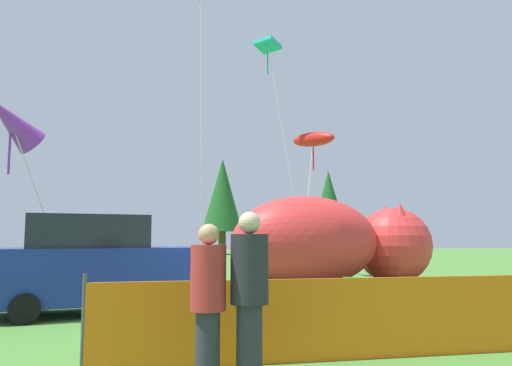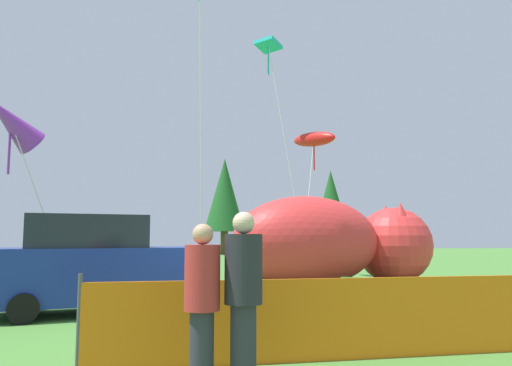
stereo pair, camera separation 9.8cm
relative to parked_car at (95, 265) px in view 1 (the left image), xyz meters
The scene contains 12 objects.
ground_plane 3.64m from the parked_car, 25.61° to the right, with size 120.00×120.00×0.00m, color #477F33.
parked_car is the anchor object (origin of this frame).
folding_chair 5.49m from the parked_car, 21.30° to the right, with size 0.65×0.65×0.87m.
inflatable_cat 8.28m from the parked_car, 37.00° to the left, with size 7.41×4.26×2.92m.
safety_fence 6.16m from the parked_car, 47.85° to the right, with size 6.75×0.55×1.16m.
spectator_in_blue_shirt 6.10m from the parked_car, 68.75° to the right, with size 0.38×0.38×1.74m.
spectator_in_black_shirt 6.28m from the parked_car, 65.05° to the right, with size 0.41×0.41×1.87m.
kite_red_lizard 12.14m from the parked_car, 51.46° to the left, with size 2.12×3.87×6.11m.
kite_teal_diamond 13.41m from the parked_car, 60.21° to the left, with size 1.92×2.31×9.89m.
kite_purple_delta 4.38m from the parked_car, 147.91° to the left, with size 2.66×1.70×5.18m.
horizon_tree_east 40.56m from the parked_car, 67.19° to the left, with size 3.46×3.46×8.26m.
horizon_tree_west 36.61m from the parked_car, 82.16° to the left, with size 3.80×3.80×9.07m.
Camera 1 is at (-1.14, -9.55, 1.59)m, focal length 35.00 mm.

